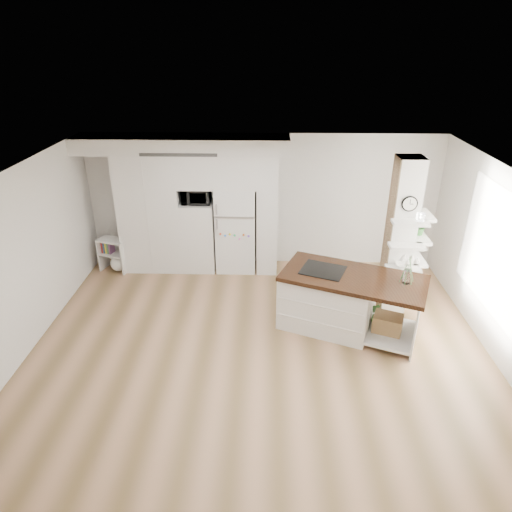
{
  "coord_description": "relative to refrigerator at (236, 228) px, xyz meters",
  "views": [
    {
      "loc": [
        0.12,
        -5.75,
        4.37
      ],
      "look_at": [
        -0.07,
        0.9,
        1.13
      ],
      "focal_mm": 32.0,
      "sensor_mm": 36.0,
      "label": 1
    }
  ],
  "objects": [
    {
      "name": "window",
      "position": [
        4.0,
        -2.38,
        0.62
      ],
      "size": [
        0.0,
        2.4,
        2.4
      ],
      "primitive_type": "plane",
      "rotation": [
        1.57,
        0.0,
        -1.57
      ],
      "color": "white",
      "rests_on": "room"
    },
    {
      "name": "shelf_plant",
      "position": [
        3.15,
        -1.38,
        0.65
      ],
      "size": [
        0.27,
        0.23,
        0.3
      ],
      "primitive_type": "imported",
      "color": "#2C6528",
      "rests_on": "column"
    },
    {
      "name": "kitchen_island",
      "position": [
        1.75,
        -2.07,
        -0.36
      ],
      "size": [
        2.43,
        1.79,
        1.56
      ],
      "rotation": [
        0.0,
        0.0,
        -0.38
      ],
      "color": "white",
      "rests_on": "floor"
    },
    {
      "name": "refrigerator",
      "position": [
        0.0,
        0.0,
        0.0
      ],
      "size": [
        0.78,
        0.69,
        1.75
      ],
      "color": "white",
      "rests_on": "floor"
    },
    {
      "name": "room",
      "position": [
        0.53,
        -2.68,
        0.98
      ],
      "size": [
        7.04,
        6.04,
        2.72
      ],
      "color": "white",
      "rests_on": "ground"
    },
    {
      "name": "cabinet_wall",
      "position": [
        -0.92,
        -0.01,
        0.63
      ],
      "size": [
        4.0,
        0.71,
        2.7
      ],
      "color": "white",
      "rests_on": "floor"
    },
    {
      "name": "decor_bowl",
      "position": [
        2.82,
        -1.78,
        0.13
      ],
      "size": [
        0.22,
        0.22,
        0.05
      ],
      "primitive_type": "imported",
      "color": "white",
      "rests_on": "column"
    },
    {
      "name": "floor_plant_a",
      "position": [
        2.35,
        -2.09,
        -0.63
      ],
      "size": [
        0.31,
        0.28,
        0.48
      ],
      "primitive_type": "imported",
      "rotation": [
        0.0,
        0.0,
        -0.26
      ],
      "color": "#2C6528",
      "rests_on": "floor"
    },
    {
      "name": "floor",
      "position": [
        0.53,
        -2.68,
        -0.88
      ],
      "size": [
        7.0,
        6.0,
        0.01
      ],
      "primitive_type": "cube",
      "color": "tan",
      "rests_on": "ground"
    },
    {
      "name": "pendant_light",
      "position": [
        2.23,
        -2.53,
        1.24
      ],
      "size": [
        0.12,
        0.12,
        0.1
      ],
      "primitive_type": "cylinder",
      "color": "white",
      "rests_on": "room"
    },
    {
      "name": "column",
      "position": [
        2.9,
        -1.55,
        0.48
      ],
      "size": [
        0.69,
        0.9,
        2.7
      ],
      "color": "silver",
      "rests_on": "floor"
    },
    {
      "name": "microwave",
      "position": [
        -0.75,
        -0.06,
        0.69
      ],
      "size": [
        0.54,
        0.37,
        0.3
      ],
      "primitive_type": "imported",
      "color": "#2D2D2D",
      "rests_on": "cabinet_wall"
    },
    {
      "name": "floor_plant_b",
      "position": [
        2.38,
        -1.67,
        -0.63
      ],
      "size": [
        0.31,
        0.31,
        0.48
      ],
      "primitive_type": "imported",
      "rotation": [
        0.0,
        0.0,
        -0.16
      ],
      "color": "#2C6528",
      "rests_on": "floor"
    },
    {
      "name": "bookshelf",
      "position": [
        -2.45,
        -0.19,
        -0.58
      ],
      "size": [
        0.65,
        0.48,
        0.68
      ],
      "rotation": [
        0.0,
        0.0,
        -0.29
      ],
      "color": "white",
      "rests_on": "floor"
    }
  ]
}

